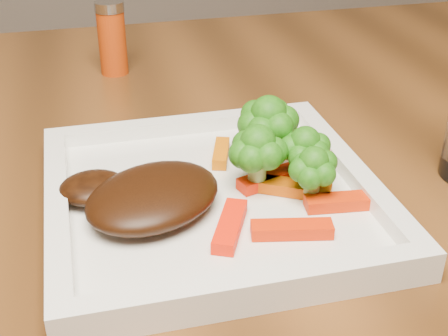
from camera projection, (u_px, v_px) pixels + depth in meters
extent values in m
cube|color=white|center=(212.00, 201.00, 0.52)|extent=(0.27, 0.27, 0.01)
ellipsoid|color=black|center=(153.00, 196.00, 0.49)|extent=(0.15, 0.14, 0.03)
cube|color=red|center=(292.00, 229.00, 0.47)|extent=(0.06, 0.03, 0.01)
cube|color=red|center=(344.00, 202.00, 0.50)|extent=(0.07, 0.02, 0.01)
cube|color=#FF1C04|center=(230.00, 226.00, 0.47)|extent=(0.04, 0.06, 0.01)
cube|color=#FA3D04|center=(308.00, 148.00, 0.58)|extent=(0.05, 0.02, 0.01)
cube|color=#D66403|center=(221.00, 153.00, 0.58)|extent=(0.03, 0.05, 0.01)
cube|color=#CA4F03|center=(293.00, 188.00, 0.52)|extent=(0.06, 0.05, 0.01)
cube|color=red|center=(271.00, 178.00, 0.54)|extent=(0.06, 0.03, 0.01)
cylinder|color=#BB390A|center=(112.00, 38.00, 0.78)|extent=(0.04, 0.04, 0.09)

